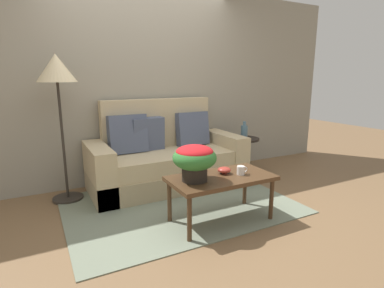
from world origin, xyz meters
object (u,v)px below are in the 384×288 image
Objects in this scene: coffee_mug at (241,170)px; snack_bowl at (224,170)px; coffee_table at (221,181)px; floor_lamp at (57,78)px; side_table at (244,149)px; table_vase at (244,131)px; couch at (165,159)px; potted_plant at (195,158)px.

coffee_mug is 0.89× the size of snack_bowl.
floor_lamp reaches higher than coffee_table.
side_table is (1.14, 1.15, -0.05)m from coffee_table.
table_vase is (0.94, 1.20, 0.12)m from coffee_mug.
coffee_mug reaches higher than snack_bowl.
snack_bowl is at bearing -82.80° from couch.
couch is at bearing 176.72° from side_table.
snack_bowl is at bearing -134.31° from table_vase.
table_vase is at bearing -3.04° from floor_lamp.
couch is 1.20× the size of floor_lamp.
coffee_mug is at bearing -6.17° from potted_plant.
floor_lamp is 2.19m from coffee_mug.
couch is at bearing 79.99° from potted_plant.
snack_bowl is (0.36, 0.05, -0.18)m from potted_plant.
coffee_table is at bearing -2.01° from potted_plant.
coffee_table is at bearing -140.55° from snack_bowl.
floor_lamp is at bearing 128.14° from potted_plant.
side_table is 0.26m from table_vase.
couch reaches higher than side_table.
floor_lamp is 13.91× the size of coffee_mug.
side_table is at bearing 38.53° from potted_plant.
coffee_mug is 1.53m from table_vase.
side_table is 4.50× the size of coffee_mug.
snack_bowl reaches higher than coffee_table.
coffee_mug is at bearing -41.67° from floor_lamp.
coffee_table is 1.62m from side_table.
coffee_mug is (0.28, -1.26, 0.16)m from couch.
couch is at bearing 97.20° from snack_bowl.
potted_plant is at bearing -141.33° from table_vase.
snack_bowl is (0.07, 0.06, 0.09)m from coffee_table.
couch is at bearing 177.02° from table_vase.
snack_bowl is (1.36, -1.23, -0.89)m from floor_lamp.
potted_plant reaches higher than snack_bowl.
side_table is at bearing -3.28° from couch.
floor_lamp reaches higher than coffee_mug.
couch reaches higher than table_vase.
floor_lamp is (-1.29, 1.29, 0.98)m from coffee_table.
coffee_table is 8.60× the size of coffee_mug.
couch is 4.86× the size of potted_plant.
side_table is 2.20× the size of table_vase.
potted_plant is (-0.29, 0.01, 0.26)m from coffee_table.
side_table is 4.01× the size of snack_bowl.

